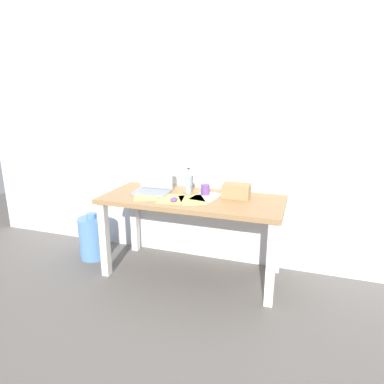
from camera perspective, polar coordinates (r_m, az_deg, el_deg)
ground_plane at (r=3.30m, az=0.00°, el=-13.46°), size 8.00×8.00×0.00m
back_wall at (r=3.28m, az=2.34°, el=10.32°), size 5.20×0.08×2.60m
desk at (r=3.04m, az=0.00°, el=-2.88°), size 1.61×0.70×0.75m
laptop_left at (r=3.18m, az=-6.61°, el=0.81°), size 0.34×0.25×0.23m
beer_bottle at (r=3.11m, az=-0.61°, el=1.36°), size 0.06×0.06×0.24m
computer_mouse at (r=2.89m, az=-3.09°, el=-1.26°), size 0.07×0.11×0.03m
cardboard_box at (r=3.02m, az=7.47°, el=0.22°), size 0.24×0.17×0.12m
coffee_mug at (r=3.08m, az=2.25°, el=0.40°), size 0.08×0.08×0.09m
paper_sheet_near_back at (r=3.03m, az=2.42°, el=-0.78°), size 0.26×0.33×0.00m
paper_yellow_folder at (r=2.96m, az=-3.54°, el=-1.16°), size 0.26×0.33×0.00m
paper_sheet_front_left at (r=3.07m, az=-7.74°, el=-0.66°), size 0.32×0.36×0.00m
paper_sheet_center at (r=2.93m, az=0.02°, el=-1.35°), size 0.33×0.36×0.00m
water_cooler_jug at (r=3.65m, az=-16.34°, el=-7.34°), size 0.29×0.29×0.48m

